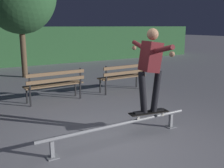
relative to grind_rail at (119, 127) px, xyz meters
The scene contains 7 objects.
ground_plane 0.27m from the grind_rail, 90.00° to the right, with size 90.00×90.00×0.00m, color gray.
hedge_backdrop 10.60m from the grind_rail, 90.00° to the left, with size 24.00×1.20×1.98m, color #2D5B33.
grind_rail is the anchor object (origin of this frame).
skateboard 0.68m from the grind_rail, ahead, with size 0.80×0.32×0.09m.
skateboarder 1.27m from the grind_rail, ahead, with size 0.63×1.39×1.56m.
park_bench_left_center 3.00m from the grind_rail, 92.54° to the left, with size 1.61×0.46×0.88m.
park_bench_right_center 3.65m from the grind_rail, 55.21° to the left, with size 1.61×0.46×0.88m.
Camera 1 is at (-2.41, -3.65, 2.02)m, focal length 42.43 mm.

